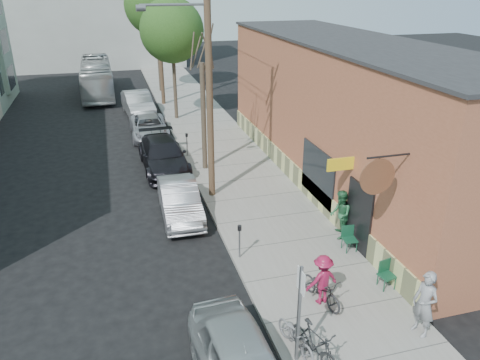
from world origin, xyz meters
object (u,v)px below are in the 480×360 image
object	(u,v)px
tree_leafy_mid	(172,31)
car_2	(163,155)
parked_bike_a	(315,345)
patron_grey	(425,304)
car_3	(149,127)
parking_meter_near	(240,236)
bus	(97,78)
patio_chair_a	(350,239)
utility_pole_near	(208,77)
sign_post	(299,306)
tree_bare	(204,117)
parked_bike_b	(296,336)
patio_chair_b	(387,275)
patron_green	(340,214)
car_4	(138,104)
tree_leafy_far	(155,5)
car_1	(180,200)
parking_meter_far	(187,141)
cyclist	(322,279)

from	to	relation	value
tree_leafy_mid	car_2	bearing A→B (deg)	-102.61
parked_bike_a	tree_leafy_mid	bearing A→B (deg)	73.84
patron_grey	car_3	size ratio (longest dim) A/B	0.41
parking_meter_near	bus	world-z (taller)	bus
patio_chair_a	bus	xyz separation A→B (m)	(-8.52, 28.14, 0.84)
utility_pole_near	patron_grey	bearing A→B (deg)	-70.74
sign_post	car_3	distance (m)	19.79
tree_bare	parked_bike_a	xyz separation A→B (m)	(-0.06, -13.68, -2.09)
tree_leafy_mid	parked_bike_b	xyz separation A→B (m)	(-0.33, -22.77, -5.37)
patio_chair_b	patron_green	distance (m)	3.29
sign_post	car_4	size ratio (longest dim) A/B	0.55
tree_bare	tree_leafy_mid	xyz separation A→B (m)	(0.00, 9.65, 3.15)
parking_meter_near	patron_green	world-z (taller)	patron_green
tree_leafy_far	car_4	xyz separation A→B (m)	(-2.43, -6.98, -6.27)
tree_leafy_far	tree_bare	bearing A→B (deg)	-90.00
car_3	bus	world-z (taller)	bus
parking_meter_near	patio_chair_b	world-z (taller)	parking_meter_near
utility_pole_near	tree_leafy_far	distance (m)	21.86
patron_green	parked_bike_a	xyz separation A→B (m)	(-3.46, -5.54, -0.36)
parking_meter_near	bus	size ratio (longest dim) A/B	0.12
tree_leafy_far	car_4	bearing A→B (deg)	-109.19
car_2	car_1	bearing A→B (deg)	-91.58
sign_post	bus	size ratio (longest dim) A/B	0.27
parking_meter_far	car_3	distance (m)	4.48
parking_meter_far	tree_bare	xyz separation A→B (m)	(0.55, -2.07, 1.82)
utility_pole_near	tree_bare	world-z (taller)	utility_pole_near
patio_chair_a	car_3	distance (m)	16.29
parked_bike_a	cyclist	bearing A→B (deg)	45.33
tree_bare	patron_grey	xyz separation A→B (m)	(3.17, -13.46, -1.68)
car_2	bus	bearing A→B (deg)	98.32
patio_chair_a	car_2	world-z (taller)	car_2
parking_meter_near	parked_bike_a	size ratio (longest dim) A/B	0.66
tree_leafy_far	parked_bike_b	bearing A→B (deg)	-90.60
sign_post	utility_pole_near	bearing A→B (deg)	89.77
sign_post	car_3	xyz separation A→B (m)	(-1.74, 19.68, -1.18)
parking_meter_far	patron_green	world-z (taller)	patron_green
parked_bike_a	car_1	bearing A→B (deg)	86.05
patron_green	bus	distance (m)	28.49
utility_pole_near	bus	world-z (taller)	utility_pole_near
tree_leafy_mid	bus	world-z (taller)	tree_leafy_mid
cyclist	car_2	xyz separation A→B (m)	(-3.13, 12.21, -0.17)
cyclist	tree_bare	bearing A→B (deg)	-92.82
patio_chair_b	parked_bike_a	world-z (taller)	parked_bike_a
tree_leafy_mid	parked_bike_a	xyz separation A→B (m)	(-0.06, -23.33, -5.23)
bus	parking_meter_far	bearing A→B (deg)	-75.29
patron_green	car_3	distance (m)	15.41
parked_bike_a	patron_green	bearing A→B (deg)	42.01
patron_green	patio_chair_b	bearing A→B (deg)	20.97
patio_chair_a	patio_chair_b	distance (m)	2.29
utility_pole_near	tree_leafy_mid	distance (m)	12.88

